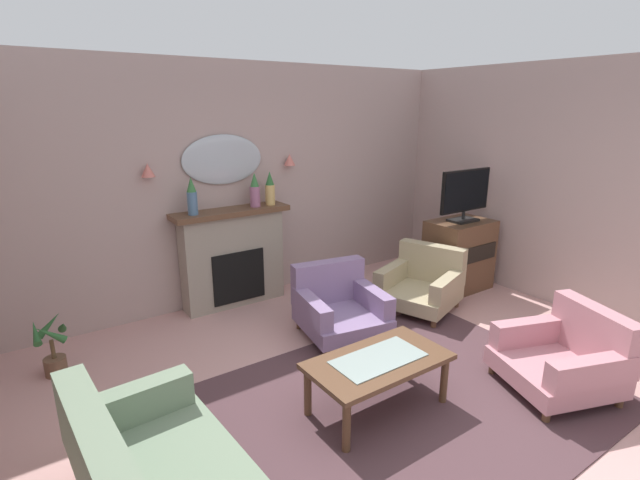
{
  "coord_description": "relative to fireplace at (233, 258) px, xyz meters",
  "views": [
    {
      "loc": [
        -2.41,
        -2.08,
        2.3
      ],
      "look_at": [
        0.24,
        1.76,
        0.95
      ],
      "focal_mm": 26.19,
      "sensor_mm": 36.0,
      "label": 1
    }
  ],
  "objects": [
    {
      "name": "wall_right",
      "position": [
        3.19,
        -2.78,
        0.83
      ],
      "size": [
        0.1,
        6.91,
        2.79
      ],
      "primitive_type": "cube",
      "color": "#B29993",
      "rests_on": "ground"
    },
    {
      "name": "armchair_near_fireplace",
      "position": [
        0.57,
        -1.3,
        -0.27
      ],
      "size": [
        0.94,
        0.95,
        0.71
      ],
      "color": "gray",
      "rests_on": "ground"
    },
    {
      "name": "fireplace",
      "position": [
        0.0,
        0.0,
        0.0
      ],
      "size": [
        1.36,
        0.36,
        1.16
      ],
      "color": "gray",
      "rests_on": "ground"
    },
    {
      "name": "coffee_table",
      "position": [
        0.04,
        -2.52,
        -0.19
      ],
      "size": [
        1.1,
        0.6,
        0.45
      ],
      "color": "brown",
      "rests_on": "ground"
    },
    {
      "name": "wall_mirror",
      "position": [
        0.0,
        0.14,
        1.14
      ],
      "size": [
        0.96,
        0.06,
        0.56
      ],
      "primitive_type": "ellipsoid",
      "color": "#B2BCC6"
    },
    {
      "name": "potted_plant_small_fern",
      "position": [
        -1.97,
        -0.53,
        -0.32
      ],
      "size": [
        0.28,
        0.29,
        0.56
      ],
      "color": "brown",
      "rests_on": "ground"
    },
    {
      "name": "mantel_vase_left",
      "position": [
        -0.45,
        -0.03,
        0.79
      ],
      "size": [
        0.11,
        0.11,
        0.41
      ],
      "color": "#4C7093",
      "rests_on": "fireplace"
    },
    {
      "name": "tv_flatscreen",
      "position": [
        2.59,
        -1.21,
        0.68
      ],
      "size": [
        0.84,
        0.24,
        0.65
      ],
      "color": "black",
      "rests_on": "tv_cabinet"
    },
    {
      "name": "wall_sconce_right",
      "position": [
        0.85,
        0.09,
        1.09
      ],
      "size": [
        0.14,
        0.14,
        0.14
      ],
      "primitive_type": "cone",
      "color": "#D17066"
    },
    {
      "name": "armchair_by_coffee_table",
      "position": [
        1.51,
        -3.19,
        -0.27
      ],
      "size": [
        1.04,
        1.03,
        0.71
      ],
      "color": "#B77A84",
      "rests_on": "ground"
    },
    {
      "name": "floor",
      "position": [
        0.29,
        -2.78,
        -0.62
      ],
      "size": [
        6.72,
        6.91,
        0.1
      ],
      "primitive_type": "cube",
      "color": "#C6938E",
      "rests_on": "ground"
    },
    {
      "name": "mantel_vase_centre",
      "position": [
        0.3,
        -0.03,
        0.77
      ],
      "size": [
        0.12,
        0.12,
        0.4
      ],
      "color": "#9E6084",
      "rests_on": "fireplace"
    },
    {
      "name": "mantel_vase_right",
      "position": [
        0.5,
        -0.03,
        0.78
      ],
      "size": [
        0.11,
        0.11,
        0.4
      ],
      "color": "tan",
      "rests_on": "fireplace"
    },
    {
      "name": "patterned_rug",
      "position": [
        0.29,
        -2.58,
        -0.56
      ],
      "size": [
        3.2,
        2.4,
        0.01
      ],
      "primitive_type": "cube",
      "color": "#4C3338",
      "rests_on": "ground"
    },
    {
      "name": "wall_back",
      "position": [
        0.29,
        0.22,
        0.83
      ],
      "size": [
        6.72,
        0.1,
        2.79
      ],
      "primitive_type": "cube",
      "color": "#B29993",
      "rests_on": "ground"
    },
    {
      "name": "armchair_beside_couch",
      "position": [
        1.77,
        -1.35,
        -0.27
      ],
      "size": [
        1.04,
        1.03,
        0.71
      ],
      "color": "tan",
      "rests_on": "ground"
    },
    {
      "name": "wall_sconce_left",
      "position": [
        -0.85,
        0.09,
        1.09
      ],
      "size": [
        0.14,
        0.14,
        0.14
      ],
      "primitive_type": "cone",
      "color": "#D17066"
    },
    {
      "name": "tv_cabinet",
      "position": [
        2.59,
        -1.18,
        -0.12
      ],
      "size": [
        0.8,
        0.57,
        0.9
      ],
      "color": "brown",
      "rests_on": "ground"
    }
  ]
}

